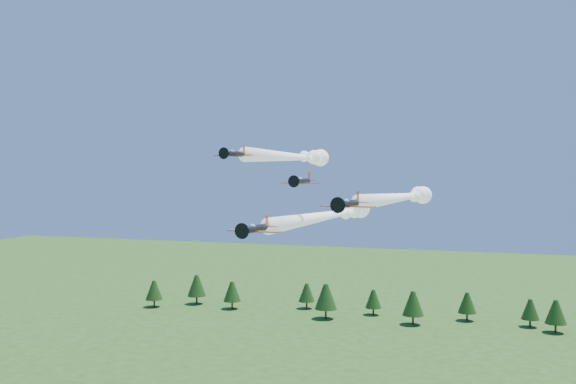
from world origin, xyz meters
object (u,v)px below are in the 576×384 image
(plane_slot, at_px, (302,181))
(plane_left, at_px, (294,157))
(plane_lead, at_px, (329,215))
(plane_right, at_px, (401,197))

(plane_slot, bearing_deg, plane_left, 115.73)
(plane_lead, bearing_deg, plane_slot, -89.33)
(plane_lead, height_order, plane_right, plane_right)
(plane_lead, distance_m, plane_slot, 15.05)
(plane_left, relative_size, plane_slot, 5.56)
(plane_left, xyz_separation_m, plane_right, (21.22, -0.40, -7.71))
(plane_left, relative_size, plane_right, 0.85)
(plane_lead, relative_size, plane_right, 1.11)
(plane_lead, distance_m, plane_left, 15.06)
(plane_left, bearing_deg, plane_right, 5.19)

